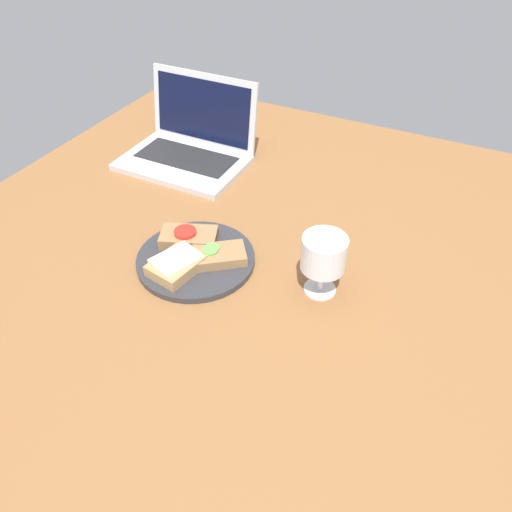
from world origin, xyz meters
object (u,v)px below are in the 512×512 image
plate (196,259)px  sandwich_with_cucumber (219,255)px  sandwich_with_tomato (189,237)px  wine_glass (324,255)px  sandwich_with_cheese (177,264)px  laptop (190,145)px

plate → sandwich_with_cucumber: size_ratio=1.99×
plate → sandwich_with_tomato: bearing=137.6°
sandwich_with_tomato → wine_glass: wine_glass is taller
sandwich_with_cheese → wine_glass: 28.31cm
sandwich_with_tomato → sandwich_with_cheese: size_ratio=1.14×
sandwich_with_tomato → laptop: bearing=121.8°
sandwich_with_cucumber → laptop: (-27.82, 33.30, 1.62)cm
plate → sandwich_with_cheese: sandwich_with_cheese is taller
sandwich_with_cucumber → plate: bearing=-162.8°
sandwich_with_cucumber → sandwich_with_cheese: bearing=-132.5°
sandwich_with_cheese → sandwich_with_tomato: bearing=107.3°
plate → sandwich_with_cheese: (-1.12, -4.87, 2.11)cm
plate → sandwich_with_cheese: size_ratio=2.08×
plate → wine_glass: bearing=8.2°
sandwich_with_tomato → sandwich_with_cucumber: 8.59cm
sandwich_with_tomato → sandwich_with_cucumber: (8.37, -1.93, -0.20)cm
plate → sandwich_with_cucumber: sandwich_with_cucumber is taller
sandwich_with_cucumber → laptop: bearing=129.9°
sandwich_with_tomato → sandwich_with_cheese: (2.58, -8.25, 0.12)cm
sandwich_with_tomato → laptop: laptop is taller
sandwich_with_tomato → sandwich_with_cheese: same height
sandwich_with_cucumber → wine_glass: (20.57, 2.19, 6.13)cm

